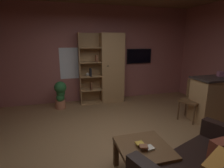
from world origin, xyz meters
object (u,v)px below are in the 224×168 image
coffee_table (144,152)px  potted_floor_plant (60,94)px  table_book_2 (144,146)px  table_book_0 (149,148)px  wall_mounted_tv (139,56)px  dining_chair (193,97)px  bookshelf_cabinet (109,69)px  tissue_box (221,74)px  kitchen_bar_counter (224,98)px  table_book_1 (140,143)px

coffee_table → potted_floor_plant: bearing=110.6°
potted_floor_plant → table_book_2: bearing=-70.7°
table_book_0 → potted_floor_plant: potted_floor_plant is taller
wall_mounted_tv → table_book_0: bearing=-111.4°
table_book_0 → dining_chair: (1.83, 1.44, 0.06)m
bookshelf_cabinet → coffee_table: 3.21m
dining_chair → wall_mounted_tv: wall_mounted_tv is taller
bookshelf_cabinet → tissue_box: size_ratio=16.71×
bookshelf_cabinet → tissue_box: (2.12, -1.87, 0.08)m
coffee_table → table_book_2: table_book_2 is taller
table_book_2 → potted_floor_plant: 3.11m
coffee_table → table_book_2: bearing=-119.6°
tissue_box → potted_floor_plant: size_ratio=0.16×
wall_mounted_tv → dining_chair: bearing=-75.9°
table_book_0 → potted_floor_plant: (-1.11, 2.93, -0.05)m
bookshelf_cabinet → table_book_0: bearing=-95.4°
coffee_table → table_book_2: (-0.04, -0.08, 0.14)m
dining_chair → table_book_2: bearing=-142.9°
kitchen_bar_counter → wall_mounted_tv: size_ratio=1.91×
table_book_1 → potted_floor_plant: bearing=109.8°
kitchen_bar_counter → dining_chair: kitchen_bar_counter is taller
table_book_1 → dining_chair: 2.35m
bookshelf_cabinet → table_book_2: bookshelf_cabinet is taller
kitchen_bar_counter → tissue_box: tissue_box is taller
table_book_2 → kitchen_bar_counter: bearing=25.8°
potted_floor_plant → dining_chair: bearing=-26.8°
kitchen_bar_counter → dining_chair: size_ratio=1.67×
kitchen_bar_counter → tissue_box: 0.57m
coffee_table → table_book_1: table_book_1 is taller
kitchen_bar_counter → table_book_2: (-2.60, -1.26, 0.00)m
kitchen_bar_counter → table_book_1: (-2.61, -1.15, -0.02)m
bookshelf_cabinet → table_book_0: bookshelf_cabinet is taller
bookshelf_cabinet → potted_floor_plant: (-1.41, -0.27, -0.58)m
bookshelf_cabinet → wall_mounted_tv: (1.04, 0.21, 0.32)m
table_book_2 → potted_floor_plant: size_ratio=0.13×
tissue_box → dining_chair: bearing=169.1°
bookshelf_cabinet → kitchen_bar_counter: (2.22, -1.95, -0.48)m
table_book_0 → table_book_1: (-0.10, 0.09, 0.02)m
kitchen_bar_counter → coffee_table: 2.82m
kitchen_bar_counter → table_book_0: (-2.52, -1.25, -0.04)m
dining_chair → potted_floor_plant: size_ratio=1.22×
bookshelf_cabinet → table_book_2: 3.27m
bookshelf_cabinet → wall_mounted_tv: bookshelf_cabinet is taller
dining_chair → wall_mounted_tv: size_ratio=1.14×
table_book_1 → wall_mounted_tv: size_ratio=0.13×
coffee_table → bookshelf_cabinet: bearing=83.8°
table_book_1 → dining_chair: dining_chair is taller
table_book_2 → coffee_table: bearing=60.4°
kitchen_bar_counter → wall_mounted_tv: (-1.18, 2.16, 0.80)m
kitchen_bar_counter → potted_floor_plant: 4.00m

